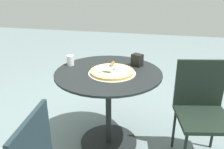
% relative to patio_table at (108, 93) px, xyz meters
% --- Properties ---
extents(ground_plane, '(10.00, 10.00, 0.00)m').
position_rel_patio_table_xyz_m(ground_plane, '(0.00, 0.00, -0.54)').
color(ground_plane, slate).
extents(patio_table, '(0.94, 0.94, 0.75)m').
position_rel_patio_table_xyz_m(patio_table, '(0.00, 0.00, 0.00)').
color(patio_table, black).
rests_on(patio_table, ground).
extents(pizza_on_tray, '(0.41, 0.41, 0.05)m').
position_rel_patio_table_xyz_m(pizza_on_tray, '(0.03, 0.04, 0.23)').
color(pizza_on_tray, silver).
rests_on(pizza_on_tray, patio_table).
extents(pizza_server, '(0.21, 0.09, 0.02)m').
position_rel_patio_table_xyz_m(pizza_server, '(-0.00, 0.02, 0.26)').
color(pizza_server, silver).
rests_on(pizza_server, pizza_on_tray).
extents(drinking_cup, '(0.07, 0.07, 0.09)m').
position_rel_patio_table_xyz_m(drinking_cup, '(-0.09, -0.38, 0.26)').
color(drinking_cup, silver).
rests_on(drinking_cup, patio_table).
extents(napkin_dispenser, '(0.11, 0.12, 0.11)m').
position_rel_patio_table_xyz_m(napkin_dispenser, '(-0.21, 0.23, 0.27)').
color(napkin_dispenser, black).
rests_on(napkin_dispenser, patio_table).
extents(patio_chair_near, '(0.50, 0.50, 0.88)m').
position_rel_patio_table_xyz_m(patio_chair_near, '(-0.00, 0.81, -0.03)').
color(patio_chair_near, black).
rests_on(patio_chair_near, ground).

